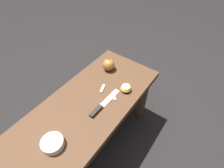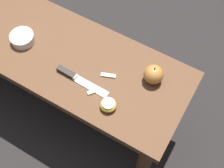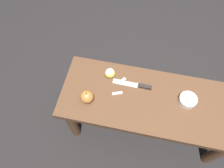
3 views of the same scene
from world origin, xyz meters
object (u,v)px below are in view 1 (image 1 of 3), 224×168
knife (101,107)px  wooden_bench (81,121)px  apple_cut (126,88)px  bowl (53,143)px  apple_whole (109,65)px

knife → wooden_bench: bearing=141.3°
apple_cut → wooden_bench: bearing=156.6°
wooden_bench → apple_cut: bearing=-23.4°
wooden_bench → apple_cut: apple_cut is taller
wooden_bench → bowl: 0.24m
bowl → apple_cut: bearing=-10.1°
wooden_bench → apple_whole: (0.38, 0.08, 0.13)m
knife → apple_cut: bearing=-11.8°
apple_whole → bowl: 0.60m
wooden_bench → apple_cut: (0.28, -0.12, 0.11)m
knife → bowl: bowl is taller
knife → bowl: (-0.30, 0.04, 0.01)m
wooden_bench → knife: size_ratio=4.52×
knife → apple_whole: apple_whole is taller
knife → bowl: size_ratio=2.32×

